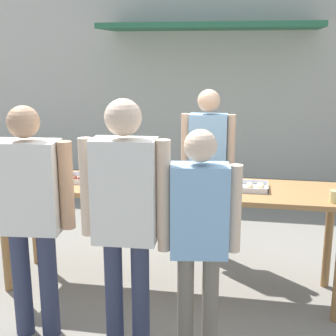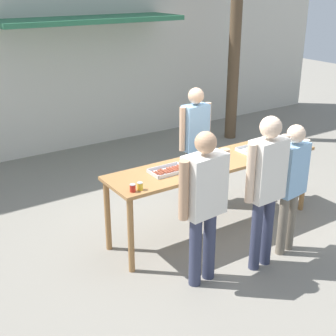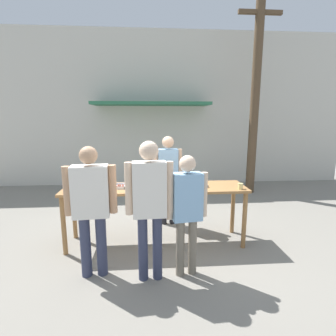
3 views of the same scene
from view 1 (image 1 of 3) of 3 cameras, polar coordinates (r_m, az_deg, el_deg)
ground_plane at (r=4.28m, az=0.00°, el=-14.39°), size 24.00×24.00×0.00m
building_facade_back at (r=7.72m, az=5.44°, el=15.55°), size 12.00×1.11×4.50m
serving_table at (r=3.95m, az=0.00°, el=-3.61°), size 2.87×0.69×0.95m
food_tray_sausages at (r=4.10m, az=-9.47°, el=-1.38°), size 0.43×0.26×0.04m
food_tray_buns at (r=3.87m, az=9.46°, el=-2.22°), size 0.38×0.26×0.06m
condiment_jar_mustard at (r=4.13m, az=-18.73°, el=-1.44°), size 0.06×0.06×0.09m
condiment_jar_ketchup at (r=4.09m, az=-17.65°, el=-1.52°), size 0.06×0.06×0.09m
beer_cup at (r=3.69m, az=19.63°, el=-3.28°), size 0.08×0.08×0.09m
person_server_behind_table at (r=4.61m, az=4.86°, el=1.27°), size 0.53×0.22×1.69m
person_customer_holding_hotdog at (r=3.39m, az=-16.54°, el=-4.34°), size 0.64×0.28×1.69m
person_customer_with_cup at (r=3.01m, az=3.81°, el=-7.20°), size 0.53×0.25×1.58m
person_customer_waiting_in_line at (r=2.99m, az=-5.24°, el=-5.04°), size 0.58×0.24×1.76m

